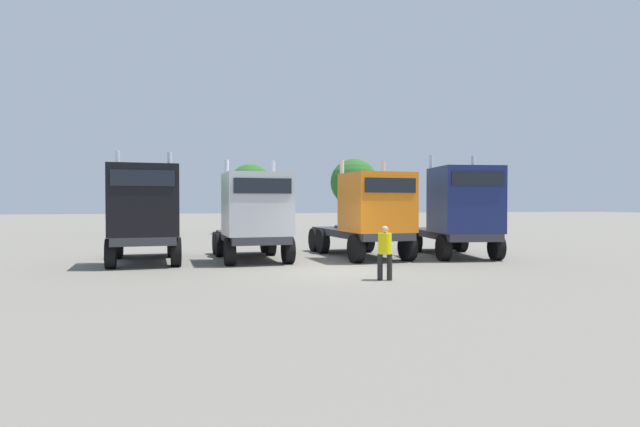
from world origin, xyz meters
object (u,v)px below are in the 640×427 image
(semi_truck_silver, at_px, (254,215))
(semi_truck_navy, at_px, (460,211))
(semi_truck_black, at_px, (144,214))
(semi_truck_orange, at_px, (369,214))
(visitor_in_hivis, at_px, (385,249))

(semi_truck_silver, distance_m, semi_truck_navy, 8.57)
(semi_truck_black, xyz_separation_m, semi_truck_navy, (12.67, -0.63, 0.08))
(semi_truck_orange, distance_m, visitor_in_hivis, 6.08)
(semi_truck_silver, relative_size, semi_truck_navy, 0.91)
(semi_truck_black, height_order, semi_truck_orange, semi_truck_black)
(semi_truck_black, distance_m, visitor_in_hivis, 9.46)
(semi_truck_orange, xyz_separation_m, visitor_in_hivis, (-1.54, -5.81, -0.91))
(semi_truck_black, bearing_deg, semi_truck_orange, 85.10)
(semi_truck_silver, bearing_deg, semi_truck_black, -93.64)
(semi_truck_black, relative_size, visitor_in_hivis, 3.70)
(visitor_in_hivis, bearing_deg, semi_truck_silver, 48.36)
(semi_truck_orange, bearing_deg, visitor_in_hivis, -19.50)
(semi_truck_black, relative_size, semi_truck_orange, 0.91)
(semi_truck_orange, relative_size, visitor_in_hivis, 4.06)
(semi_truck_navy, distance_m, visitor_in_hivis, 7.63)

